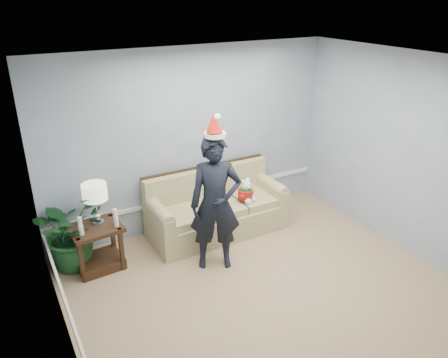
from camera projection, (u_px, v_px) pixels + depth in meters
name	position (u px, v px, depth m)	size (l,w,h in m)	color
room_shell	(297.00, 208.00, 4.42)	(4.54, 5.04, 2.74)	#9E8366
wainscot_trim	(152.00, 258.00, 5.20)	(4.49, 4.99, 0.06)	white
sofa	(215.00, 210.00, 6.56)	(2.02, 0.87, 0.95)	#59612E
side_table	(98.00, 252.00, 5.70)	(0.67, 0.58, 0.61)	#351E13
table_lamp	(95.00, 194.00, 5.46)	(0.31, 0.31, 0.56)	silver
candle_pair	(99.00, 222.00, 5.43)	(0.50, 0.06, 0.24)	silver
houseplant	(70.00, 230.00, 5.66)	(0.94, 0.81, 1.04)	#1B5126
man	(215.00, 204.00, 5.51)	(0.66, 0.43, 1.80)	black
santa_hat	(214.00, 126.00, 5.11)	(0.33, 0.35, 0.30)	white
teddy_bear	(246.00, 193.00, 6.43)	(0.29, 0.29, 0.36)	white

